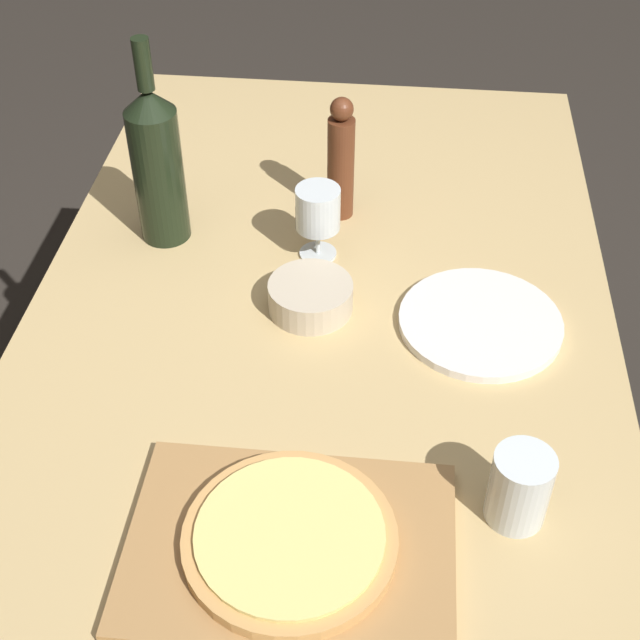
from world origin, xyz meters
TOP-DOWN VIEW (x-y plane):
  - ground_plane at (0.00, 0.00)m, footprint 12.00×12.00m
  - dining_table at (0.00, 0.00)m, footprint 0.94×1.76m
  - cutting_board at (0.01, -0.35)m, footprint 0.40×0.28m
  - pizza at (0.01, -0.35)m, footprint 0.26×0.26m
  - wine_bottle at (-0.29, 0.28)m, footprint 0.09×0.09m
  - pepper_mill at (0.01, 0.38)m, footprint 0.05×0.05m
  - wine_glass at (-0.02, 0.25)m, footprint 0.08×0.08m
  - small_bowl at (-0.02, 0.11)m, footprint 0.14×0.14m
  - drinking_tumbler at (0.29, -0.26)m, footprint 0.08×0.08m
  - dinner_plate at (0.25, 0.09)m, footprint 0.26×0.26m

SIDE VIEW (x-z plane):
  - ground_plane at x=0.00m, z-range 0.00..0.00m
  - dining_table at x=0.00m, z-range 0.30..1.06m
  - dinner_plate at x=0.25m, z-range 0.76..0.78m
  - cutting_board at x=0.01m, z-range 0.76..0.78m
  - small_bowl at x=-0.02m, z-range 0.76..0.81m
  - pizza at x=0.01m, z-range 0.78..0.80m
  - drinking_tumbler at x=0.29m, z-range 0.76..0.87m
  - wine_glass at x=-0.02m, z-range 0.79..0.92m
  - pepper_mill at x=0.01m, z-range 0.76..0.99m
  - wine_bottle at x=-0.29m, z-range 0.73..1.09m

